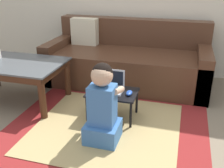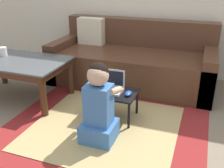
{
  "view_description": "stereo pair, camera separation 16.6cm",
  "coord_description": "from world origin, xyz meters",
  "views": [
    {
      "loc": [
        0.67,
        -2.16,
        1.37
      ],
      "look_at": [
        0.02,
        0.13,
        0.35
      ],
      "focal_mm": 42.0,
      "sensor_mm": 36.0,
      "label": 1
    },
    {
      "loc": [
        0.83,
        -2.11,
        1.37
      ],
      "look_at": [
        0.02,
        0.13,
        0.35
      ],
      "focal_mm": 42.0,
      "sensor_mm": 36.0,
      "label": 2
    }
  ],
  "objects": [
    {
      "name": "cup_on_table",
      "position": [
        -1.36,
        0.23,
        0.51
      ],
      "size": [
        0.08,
        0.08,
        0.1
      ],
      "color": "white",
      "rests_on": "coffee_table"
    },
    {
      "name": "laptop",
      "position": [
        0.03,
        0.1,
        0.32
      ],
      "size": [
        0.22,
        0.19,
        0.2
      ],
      "color": "#B7BCC6",
      "rests_on": "laptop_desk"
    },
    {
      "name": "laptop_desk",
      "position": [
        0.04,
        0.08,
        0.25
      ],
      "size": [
        0.48,
        0.34,
        0.29
      ],
      "color": "black",
      "rests_on": "ground_plane"
    },
    {
      "name": "person_seated",
      "position": [
        0.07,
        -0.32,
        0.33
      ],
      "size": [
        0.29,
        0.41,
        0.71
      ],
      "color": "#3D70B2",
      "rests_on": "ground_plane"
    },
    {
      "name": "area_rug",
      "position": [
        0.04,
        -0.13,
        0.0
      ],
      "size": [
        1.86,
        1.76,
        0.01
      ],
      "color": "maroon",
      "rests_on": "ground_plane"
    },
    {
      "name": "couch",
      "position": [
        -0.04,
        1.06,
        0.28
      ],
      "size": [
        2.05,
        0.92,
        0.79
      ],
      "color": "#4C2D1E",
      "rests_on": "ground_plane"
    },
    {
      "name": "ground_plane",
      "position": [
        0.0,
        0.0,
        0.0
      ],
      "size": [
        16.0,
        16.0,
        0.0
      ],
      "primitive_type": "plane",
      "color": "#7F705B"
    },
    {
      "name": "computer_mouse",
      "position": [
        0.21,
        0.06,
        0.3
      ],
      "size": [
        0.06,
        0.11,
        0.04
      ],
      "color": "#234CB2",
      "rests_on": "laptop_desk"
    },
    {
      "name": "coffee_table",
      "position": [
        -1.12,
        0.15,
        0.39
      ],
      "size": [
        1.11,
        0.68,
        0.46
      ],
      "color": "#4C5156",
      "rests_on": "ground_plane"
    }
  ]
}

